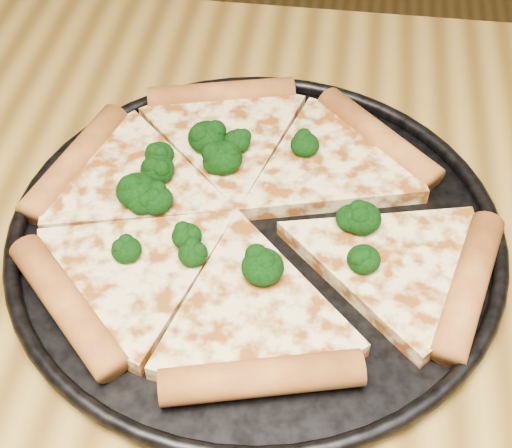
# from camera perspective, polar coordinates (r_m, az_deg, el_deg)

# --- Properties ---
(pizza_pan) EXTENTS (0.36, 0.36, 0.02)m
(pizza_pan) POSITION_cam_1_polar(r_m,az_deg,el_deg) (0.55, 0.00, -0.59)
(pizza_pan) COLOR black
(pizza_pan) RESTS_ON dining_table
(pizza) EXTENTS (0.35, 0.32, 0.02)m
(pizza) POSITION_cam_1_polar(r_m,az_deg,el_deg) (0.55, -0.87, 0.75)
(pizza) COLOR #F7E197
(pizza) RESTS_ON pizza_pan
(broccoli_florets) EXTENTS (0.19, 0.15, 0.02)m
(broccoli_florets) POSITION_cam_1_polar(r_m,az_deg,el_deg) (0.55, -2.63, 2.48)
(broccoli_florets) COLOR black
(broccoli_florets) RESTS_ON pizza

